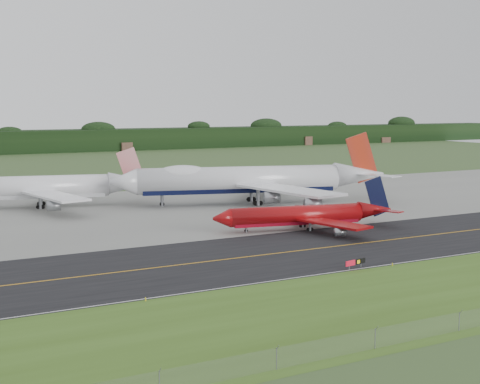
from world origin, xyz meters
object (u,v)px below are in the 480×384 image
(jet_red_737, at_px, (306,215))
(jet_ba_747, at_px, (249,180))
(jet_star_tail, at_px, (39,188))
(taxiway_sign, at_px, (356,262))

(jet_red_737, bearing_deg, jet_ba_747, 79.59)
(jet_star_tail, height_order, taxiway_sign, jet_star_tail)
(taxiway_sign, bearing_deg, jet_star_tail, 109.18)
(jet_red_737, relative_size, taxiway_sign, 9.09)
(jet_ba_747, bearing_deg, jet_red_737, -100.41)
(jet_ba_747, bearing_deg, taxiway_sign, -105.03)
(jet_red_737, distance_m, jet_star_tail, 70.73)
(jet_ba_747, xyz_separation_m, jet_red_737, (-6.88, -37.44, -3.32))
(jet_red_737, bearing_deg, jet_star_tail, 126.95)
(jet_ba_747, height_order, jet_red_737, jet_ba_747)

